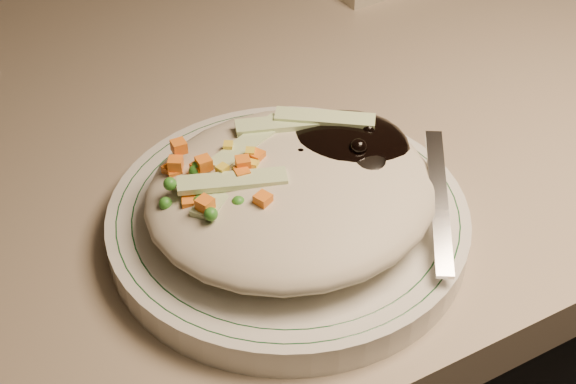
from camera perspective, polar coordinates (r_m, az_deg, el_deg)
desk at (r=0.85m, az=-1.73°, el=-2.37°), size 1.40×0.70×0.74m
plate at (r=0.54m, az=-0.00°, el=-2.10°), size 0.24×0.24×0.02m
plate_rim at (r=0.53m, az=-0.00°, el=-1.31°), size 0.23×0.23×0.00m
meal at (r=0.52m, az=0.45°, el=0.57°), size 0.21×0.19×0.05m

